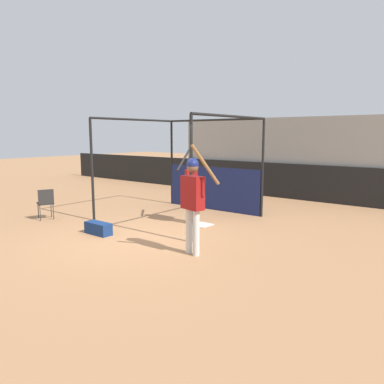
{
  "coord_description": "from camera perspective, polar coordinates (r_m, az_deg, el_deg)",
  "views": [
    {
      "loc": [
        5.88,
        -5.58,
        2.31
      ],
      "look_at": [
        0.76,
        0.95,
        1.03
      ],
      "focal_mm": 35.0,
      "sensor_mm": 36.0,
      "label": 1
    }
  ],
  "objects": [
    {
      "name": "folding_chair",
      "position": [
        10.92,
        -21.41,
        -1.27
      ],
      "size": [
        0.52,
        0.52,
        0.84
      ],
      "rotation": [
        0.0,
        0.0,
        1.19
      ],
      "color": "black",
      "rests_on": "ground"
    },
    {
      "name": "outfield_wall",
      "position": [
        14.12,
        13.2,
        1.74
      ],
      "size": [
        24.0,
        0.12,
        1.27
      ],
      "color": "black",
      "rests_on": "ground"
    },
    {
      "name": "batting_cage",
      "position": [
        11.01,
        1.49,
        2.96
      ],
      "size": [
        3.42,
        3.29,
        2.77
      ],
      "color": "black",
      "rests_on": "ground"
    },
    {
      "name": "ground_plane",
      "position": [
        8.43,
        -8.16,
        -7.21
      ],
      "size": [
        60.0,
        60.0,
        0.0
      ],
      "primitive_type": "plane",
      "color": "#A8754C"
    },
    {
      "name": "home_plate",
      "position": [
        9.66,
        1.57,
        -5.0
      ],
      "size": [
        0.44,
        0.44,
        0.02
      ],
      "color": "white",
      "rests_on": "ground"
    },
    {
      "name": "player_waiting",
      "position": [
        7.09,
        0.15,
        -0.63
      ],
      "size": [
        0.83,
        0.48,
        2.14
      ],
      "rotation": [
        0.0,
        0.0,
        -0.23
      ],
      "color": "silver",
      "rests_on": "ground"
    },
    {
      "name": "player_batter",
      "position": [
        9.68,
        -0.1,
        1.37
      ],
      "size": [
        0.7,
        0.8,
        1.9
      ],
      "rotation": [
        0.0,
        0.0,
        1.97
      ],
      "color": "silver",
      "rests_on": "ground"
    },
    {
      "name": "bleacher_section",
      "position": [
        15.56,
        15.91,
        5.36
      ],
      "size": [
        8.7,
        3.2,
        2.95
      ],
      "color": "#9E9E99",
      "rests_on": "ground"
    },
    {
      "name": "equipment_bag",
      "position": [
        9.02,
        -14.09,
        -5.39
      ],
      "size": [
        0.7,
        0.28,
        0.28
      ],
      "color": "navy",
      "rests_on": "ground"
    }
  ]
}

